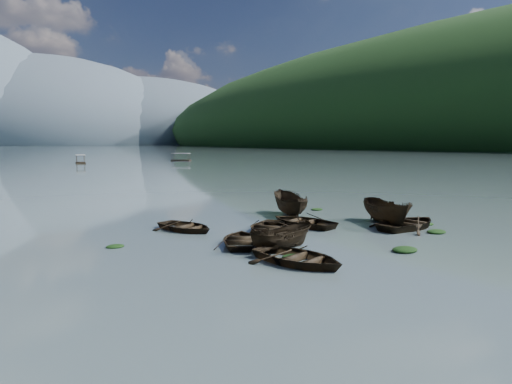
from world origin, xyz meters
TOP-DOWN VIEW (x-y plane):
  - ground_plane at (0.00, 0.00)m, footprint 2400.00×2400.00m
  - haze_mtn_c at (140.00, 900.00)m, footprint 520.00×520.00m
  - haze_mtn_d at (320.00, 900.00)m, footprint 520.00×520.00m
  - rowboat_0 at (-4.67, 1.85)m, footprint 4.18×5.20m
  - rowboat_1 at (-4.65, 6.59)m, footprint 4.67×4.99m
  - rowboat_2 at (-3.55, 4.53)m, footprint 3.84×1.47m
  - rowboat_3 at (1.48, 8.83)m, footprint 4.27×5.30m
  - rowboat_4 at (6.46, 4.42)m, footprint 5.34×4.03m
  - rowboat_5 at (6.44, 6.11)m, footprint 3.49×5.32m
  - rowboat_6 at (-5.45, 11.69)m, footprint 3.99×4.83m
  - rowboat_7 at (-1.47, 8.64)m, footprint 5.25×5.11m
  - rowboat_8 at (3.28, 12.44)m, footprint 3.66×5.38m
  - weed_clump_0 at (-4.29, 2.71)m, footprint 1.08×0.88m
  - weed_clump_1 at (-1.22, 7.87)m, footprint 0.88×0.70m
  - weed_clump_2 at (1.16, 0.61)m, footprint 1.37×1.09m
  - weed_clump_3 at (8.46, 4.48)m, footprint 0.92×0.78m
  - weed_clump_4 at (6.57, 2.51)m, footprint 1.25×0.99m
  - weed_clump_5 at (-10.43, 9.66)m, footprint 0.94×0.76m
  - weed_clump_6 at (-1.86, 6.98)m, footprint 0.87×0.73m
  - weed_clump_7 at (6.83, 13.38)m, footprint 1.00×0.80m
  - pontoon_centre at (10.64, 104.91)m, footprint 3.25×5.70m
  - pontoon_right at (38.11, 105.34)m, footprint 5.47×5.33m

SIDE VIEW (x-z plane):
  - ground_plane at x=0.00m, z-range 0.00..0.00m
  - haze_mtn_c at x=140.00m, z-range -130.00..130.00m
  - haze_mtn_d at x=320.00m, z-range -110.00..110.00m
  - rowboat_0 at x=-4.67m, z-range -0.48..0.48m
  - rowboat_1 at x=-4.65m, z-range -0.42..0.42m
  - rowboat_2 at x=-3.55m, z-range -0.74..0.74m
  - rowboat_3 at x=1.48m, z-range -0.49..0.49m
  - rowboat_4 at x=6.46m, z-range -0.52..0.52m
  - rowboat_5 at x=6.44m, z-range -0.96..0.96m
  - rowboat_6 at x=-5.45m, z-range -0.43..0.43m
  - rowboat_7 at x=-1.47m, z-range -0.44..0.44m
  - rowboat_8 at x=3.28m, z-range -0.97..0.97m
  - weed_clump_0 at x=-4.29m, z-range -0.12..0.12m
  - weed_clump_1 at x=-1.22m, z-range -0.10..0.10m
  - weed_clump_2 at x=1.16m, z-range -0.15..0.15m
  - weed_clump_3 at x=8.46m, z-range -0.10..0.10m
  - weed_clump_4 at x=6.57m, z-range -0.13..0.13m
  - weed_clump_5 at x=-10.43m, z-range -0.10..0.10m
  - weed_clump_6 at x=-1.86m, z-range -0.09..0.09m
  - weed_clump_7 at x=6.83m, z-range -0.11..0.11m
  - pontoon_centre at x=10.64m, z-range -1.03..1.03m
  - pontoon_right at x=38.11m, z-range -1.03..1.03m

